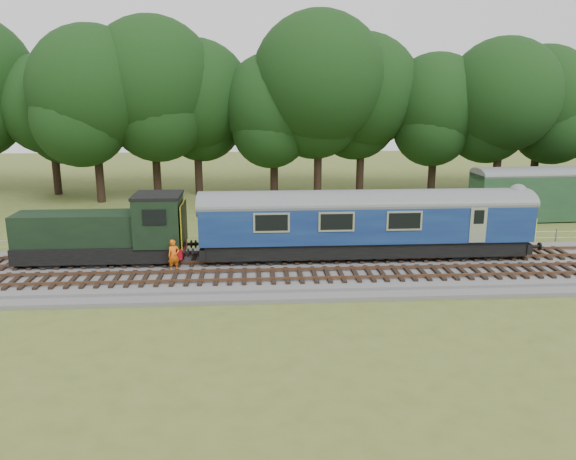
{
  "coord_description": "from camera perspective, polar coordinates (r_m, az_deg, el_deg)",
  "views": [
    {
      "loc": [
        -0.95,
        -28.27,
        9.47
      ],
      "look_at": [
        0.97,
        1.4,
        2.0
      ],
      "focal_mm": 35.0,
      "sensor_mm": 36.0,
      "label": 1
    }
  ],
  "objects": [
    {
      "name": "track_south",
      "position": [
        28.19,
        -1.59,
        -4.64
      ],
      "size": [
        67.2,
        2.4,
        0.21
      ],
      "color": "black",
      "rests_on": "ballast"
    },
    {
      "name": "fence",
      "position": [
        34.13,
        -1.97,
        -2.02
      ],
      "size": [
        64.0,
        0.12,
        1.0
      ],
      "primitive_type": null,
      "color": "#6B6054",
      "rests_on": "ground"
    },
    {
      "name": "ballast",
      "position": [
        29.78,
        -1.7,
        -4.09
      ],
      "size": [
        70.0,
        7.0,
        0.35
      ],
      "primitive_type": "cube",
      "color": "#4C4C4F",
      "rests_on": "ground"
    },
    {
      "name": "tree_line",
      "position": [
        51.17,
        -2.58,
        3.42
      ],
      "size": [
        70.0,
        8.0,
        18.0
      ],
      "primitive_type": null,
      "color": "black",
      "rests_on": "ground"
    },
    {
      "name": "shed",
      "position": [
        51.8,
        26.61,
        3.57
      ],
      "size": [
        3.61,
        3.61,
        2.63
      ],
      "rotation": [
        0.0,
        0.0,
        -0.13
      ],
      "color": "#183521",
      "rests_on": "ground"
    },
    {
      "name": "shunter_loco",
      "position": [
        31.57,
        -17.79,
        -0.32
      ],
      "size": [
        8.91,
        2.6,
        3.38
      ],
      "color": "black",
      "rests_on": "ground"
    },
    {
      "name": "parked_coach",
      "position": [
        46.85,
        27.0,
        3.61
      ],
      "size": [
        15.32,
        3.39,
        3.89
      ],
      "rotation": [
        0.0,
        0.0,
        0.05
      ],
      "color": "#183521",
      "rests_on": "ground"
    },
    {
      "name": "ground",
      "position": [
        29.83,
        -1.7,
        -4.41
      ],
      "size": [
        120.0,
        120.0,
        0.0
      ],
      "primitive_type": "plane",
      "color": "#4E5C22",
      "rests_on": "ground"
    },
    {
      "name": "track_north",
      "position": [
        31.04,
        -1.8,
        -2.87
      ],
      "size": [
        67.2,
        2.4,
        0.21
      ],
      "color": "black",
      "rests_on": "ballast"
    },
    {
      "name": "worker",
      "position": [
        29.4,
        -11.52,
        -2.56
      ],
      "size": [
        0.72,
        0.62,
        1.67
      ],
      "primitive_type": "imported",
      "rotation": [
        0.0,
        0.0,
        0.44
      ],
      "color": "#EF5E0C",
      "rests_on": "ballast"
    },
    {
      "name": "dmu_railcar",
      "position": [
        31.08,
        7.86,
        1.21
      ],
      "size": [
        18.05,
        2.86,
        3.88
      ],
      "color": "black",
      "rests_on": "ground"
    }
  ]
}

